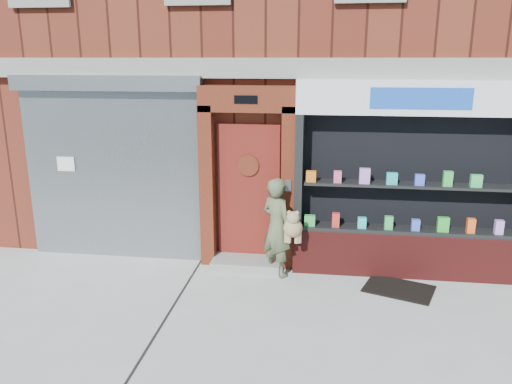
# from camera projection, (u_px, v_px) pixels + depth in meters

# --- Properties ---
(ground) EXTENTS (80.00, 80.00, 0.00)m
(ground) POSITION_uv_depth(u_px,v_px,m) (284.00, 324.00, 6.38)
(ground) COLOR #9E9E99
(ground) RESTS_ON ground
(building) EXTENTS (12.00, 8.16, 8.00)m
(building) POSITION_uv_depth(u_px,v_px,m) (308.00, 25.00, 11.08)
(building) COLOR #5A1F14
(building) RESTS_ON ground
(shutter_bay) EXTENTS (3.10, 0.30, 3.04)m
(shutter_bay) POSITION_uv_depth(u_px,v_px,m) (113.00, 158.00, 8.17)
(shutter_bay) COLOR gray
(shutter_bay) RESTS_ON ground
(red_door_bay) EXTENTS (1.52, 0.58, 2.90)m
(red_door_bay) POSITION_uv_depth(u_px,v_px,m) (248.00, 178.00, 7.88)
(red_door_bay) COLOR #49180C
(red_door_bay) RESTS_ON ground
(pharmacy_bay) EXTENTS (3.50, 0.41, 3.00)m
(pharmacy_bay) POSITION_uv_depth(u_px,v_px,m) (410.00, 190.00, 7.53)
(pharmacy_bay) COLOR #5A1715
(pharmacy_bay) RESTS_ON ground
(woman) EXTENTS (0.74, 0.65, 1.56)m
(woman) POSITION_uv_depth(u_px,v_px,m) (278.00, 227.00, 7.65)
(woman) COLOR #505B3C
(woman) RESTS_ON ground
(doormat) EXTENTS (1.13, 0.96, 0.02)m
(doormat) POSITION_uv_depth(u_px,v_px,m) (399.00, 289.00, 7.34)
(doormat) COLOR black
(doormat) RESTS_ON ground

